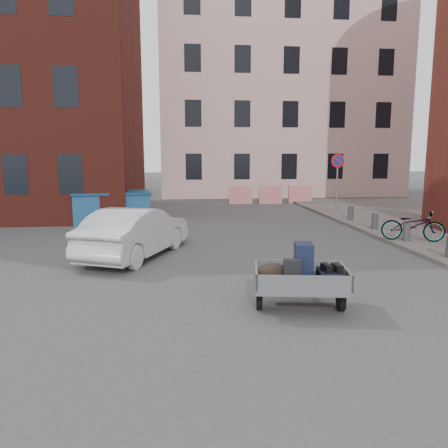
{
  "coord_description": "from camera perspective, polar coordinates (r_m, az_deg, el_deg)",
  "views": [
    {
      "loc": [
        -0.9,
        -9.1,
        2.74
      ],
      "look_at": [
        0.14,
        1.12,
        1.1
      ],
      "focal_mm": 35.0,
      "sensor_mm": 36.0,
      "label": 1
    }
  ],
  "objects": [
    {
      "name": "ground",
      "position": [
        9.55,
        -0.18,
        -7.61
      ],
      "size": [
        120.0,
        120.0,
        0.0
      ],
      "primitive_type": "plane",
      "color": "#38383A",
      "rests_on": "ground"
    },
    {
      "name": "dumpster",
      "position": [
        18.21,
        -14.36,
        2.16
      ],
      "size": [
        3.21,
        1.94,
        1.27
      ],
      "rotation": [
        0.0,
        0.0,
        0.13
      ],
      "color": "navy",
      "rests_on": "ground"
    },
    {
      "name": "building_pink",
      "position": [
        32.14,
        6.89,
        16.62
      ],
      "size": [
        16.0,
        8.0,
        14.0
      ],
      "primitive_type": "cube",
      "color": "beige",
      "rests_on": "ground"
    },
    {
      "name": "bicycle",
      "position": [
        14.56,
        23.44,
        -0.15
      ],
      "size": [
        1.92,
        1.29,
        0.95
      ],
      "primitive_type": "imported",
      "rotation": [
        0.0,
        0.0,
        1.17
      ],
      "color": "black",
      "rests_on": "sidewalk"
    },
    {
      "name": "bollards",
      "position": [
        14.47,
        22.73,
        -0.97
      ],
      "size": [
        0.22,
        9.02,
        0.55
      ],
      "color": "#3A3A3D",
      "rests_on": "sidewalk"
    },
    {
      "name": "no_parking_sign",
      "position": [
        19.84,
        14.61,
        6.68
      ],
      "size": [
        0.6,
        0.09,
        2.65
      ],
      "color": "gray",
      "rests_on": "sidewalk"
    },
    {
      "name": "silver_car",
      "position": [
        11.97,
        -11.44,
        -1.06
      ],
      "size": [
        2.88,
        4.32,
        1.35
      ],
      "primitive_type": "imported",
      "rotation": [
        0.0,
        0.0,
        2.75
      ],
      "color": "silver",
      "rests_on": "ground"
    },
    {
      "name": "building_brick",
      "position": [
        23.92,
        -27.0,
        18.37
      ],
      "size": [
        12.0,
        10.0,
        14.0
      ],
      "primitive_type": "cube",
      "color": "#591E16",
      "rests_on": "ground"
    },
    {
      "name": "barriers",
      "position": [
        24.74,
        6.09,
        3.82
      ],
      "size": [
        4.7,
        0.18,
        1.0
      ],
      "color": "red",
      "rests_on": "ground"
    },
    {
      "name": "trailer",
      "position": [
        7.86,
        9.88,
        -6.81
      ],
      "size": [
        1.75,
        1.91,
        1.2
      ],
      "rotation": [
        0.0,
        0.0,
        -0.15
      ],
      "color": "black",
      "rests_on": "ground"
    }
  ]
}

